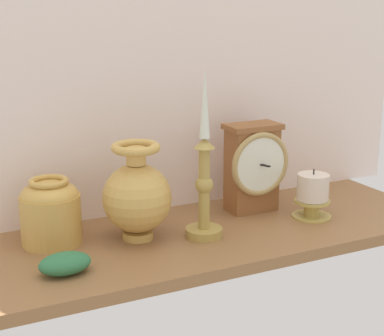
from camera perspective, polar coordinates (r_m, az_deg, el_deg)
name	(u,v)px	position (r cm, az deg, el deg)	size (l,w,h in cm)	color
ground_plane	(218,234)	(126.76, 2.46, -6.34)	(100.00, 36.00, 2.40)	olive
back_wall	(180,66)	(135.13, -1.16, 9.75)	(120.00, 2.00, 65.00)	white
mantel_clock	(253,166)	(134.94, 5.89, 0.15)	(14.51, 9.95, 20.09)	brown
candlestick_tall_left	(204,181)	(118.48, 1.18, -1.29)	(7.59, 7.59, 34.59)	#AF9244
brass_vase_bulbous	(137,195)	(118.67, -5.29, -2.63)	(13.86, 13.86, 19.72)	gold
brass_vase_jar	(51,210)	(119.87, -13.39, -3.96)	(11.83, 11.83, 13.27)	gold
pillar_candle_front	(313,195)	(134.21, 11.46, -2.51)	(8.76, 8.76, 11.03)	tan
ivy_sprig	(65,263)	(107.70, -12.06, -8.93)	(9.26, 6.48, 3.72)	#2E6F43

